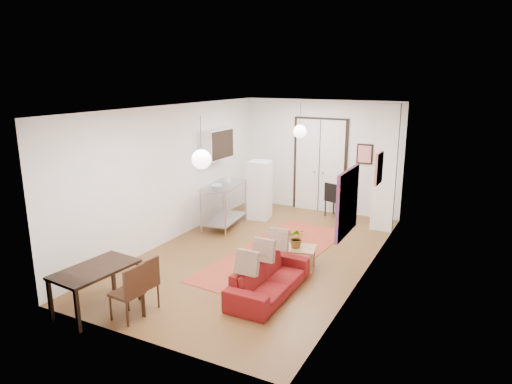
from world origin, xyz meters
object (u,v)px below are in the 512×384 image
at_px(kitchen_counter, 224,199).
at_px(dining_chair_near, 145,278).
at_px(coffee_table, 292,249).
at_px(black_side_chair, 336,196).
at_px(dining_table, 95,273).
at_px(dining_chair_far, 130,286).
at_px(fridge, 260,190).
at_px(sofa, 269,279).

distance_m(kitchen_counter, dining_chair_near, 3.98).
height_order(coffee_table, black_side_chair, black_side_chair).
distance_m(dining_table, dining_chair_near, 0.73).
height_order(dining_table, dining_chair_far, dining_chair_far).
xyz_separation_m(kitchen_counter, dining_chair_far, (0.91, -4.19, -0.20)).
height_order(dining_table, dining_chair_near, dining_chair_near).
xyz_separation_m(coffee_table, fridge, (-1.88, 2.42, 0.39)).
height_order(coffee_table, dining_table, dining_table).
relative_size(fridge, dining_chair_far, 1.71).
relative_size(coffee_table, dining_table, 0.75).
xyz_separation_m(dining_chair_near, dining_chair_far, (0.00, -0.32, 0.00)).
xyz_separation_m(fridge, dining_chair_near, (0.48, -4.87, -0.24)).
distance_m(sofa, fridge, 4.15).
distance_m(dining_chair_far, black_side_chair, 6.40).
xyz_separation_m(kitchen_counter, fridge, (0.43, 1.00, 0.04)).
distance_m(kitchen_counter, fridge, 1.09).
height_order(kitchen_counter, dining_chair_far, kitchen_counter).
bearing_deg(kitchen_counter, dining_chair_far, -85.71).
distance_m(sofa, black_side_chair, 4.74).
bearing_deg(dining_chair_near, fridge, -169.17).
height_order(dining_chair_near, black_side_chair, black_side_chair).
relative_size(coffee_table, black_side_chair, 1.10).
xyz_separation_m(kitchen_counter, dining_table, (0.31, -4.27, -0.08)).
distance_m(dining_chair_near, dining_chair_far, 0.32).
xyz_separation_m(coffee_table, kitchen_counter, (-2.32, 1.42, 0.35)).
relative_size(sofa, coffee_table, 1.89).
bearing_deg(black_side_chair, kitchen_counter, 65.27).
bearing_deg(dining_table, dining_chair_far, 7.86).
height_order(kitchen_counter, black_side_chair, kitchen_counter).
height_order(sofa, kitchen_counter, kitchen_counter).
height_order(dining_table, black_side_chair, black_side_chair).
distance_m(fridge, dining_table, 5.27).
bearing_deg(dining_chair_far, black_side_chair, 174.86).
relative_size(coffee_table, fridge, 0.67).
distance_m(coffee_table, dining_table, 3.49).
bearing_deg(dining_chair_far, dining_table, -76.94).
distance_m(kitchen_counter, black_side_chair, 2.96).
height_order(dining_chair_near, dining_chair_far, same).
bearing_deg(dining_chair_near, sofa, 134.98).
relative_size(kitchen_counter, dining_chair_far, 1.68).
height_order(fridge, dining_table, fridge).
bearing_deg(kitchen_counter, black_side_chair, 37.70).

